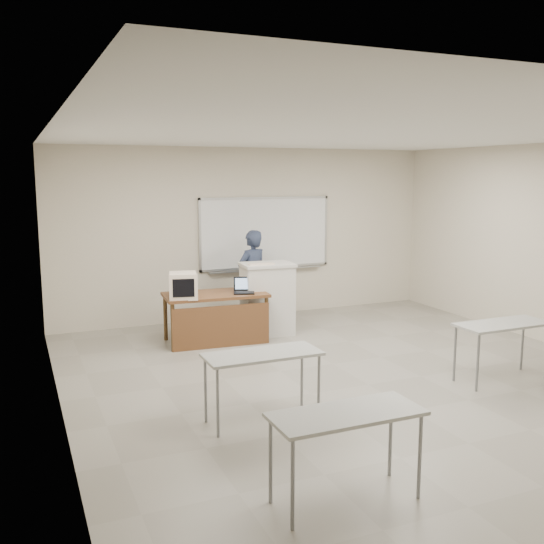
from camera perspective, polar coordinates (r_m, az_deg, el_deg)
name	(u,v)px	position (r m, az deg, el deg)	size (l,w,h in m)	color
floor	(368,385)	(7.60, 9.04, -10.46)	(7.00, 8.00, 0.01)	gray
whiteboard	(265,234)	(10.88, -0.62, 3.61)	(2.48, 0.10, 1.31)	white
student_desks	(443,363)	(6.35, 15.77, -8.24)	(4.40, 2.20, 0.73)	gray
instructor_desk	(218,307)	(9.17, -5.13, -3.30)	(1.54, 0.77, 0.75)	brown
podium	(267,299)	(9.66, -0.45, -2.52)	(0.81, 0.59, 1.15)	silver
crt_monitor	(183,285)	(8.94, -8.33, -1.25)	(0.40, 0.45, 0.38)	beige
laptop	(243,289)	(9.23, -2.77, -1.63)	(0.31, 0.29, 0.23)	black
mouse	(248,289)	(9.45, -2.29, -1.60)	(0.10, 0.06, 0.04)	#B2B5BA
keyboard	(261,264)	(9.40, -1.02, 0.75)	(0.41, 0.14, 0.02)	beige
presenter	(252,278)	(10.25, -1.89, -0.53)	(0.59, 0.39, 1.61)	black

